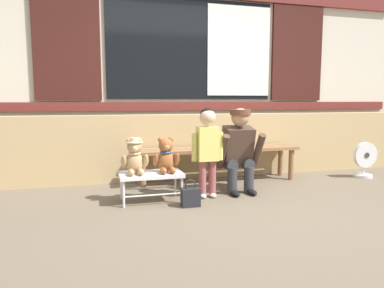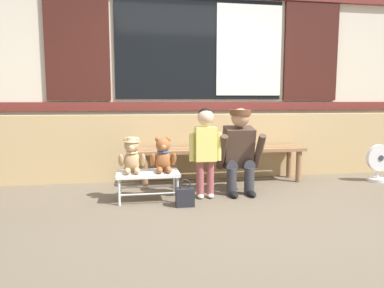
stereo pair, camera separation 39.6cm
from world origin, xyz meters
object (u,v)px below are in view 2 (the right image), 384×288
teddy_bear_plain (163,156)px  floor_fan (379,163)px  child_standing (205,143)px  teddy_bear_with_hat (132,156)px  small_display_bench (148,175)px  wooden_bench_long (222,153)px  adult_crouching (240,151)px  handbag_on_ground (185,197)px

teddy_bear_plain → floor_fan: (2.79, 0.37, -0.23)m
child_standing → teddy_bear_with_hat: bearing=179.5°
child_standing → floor_fan: child_standing is taller
teddy_bear_with_hat → small_display_bench: bearing=-0.8°
child_standing → floor_fan: bearing=9.2°
wooden_bench_long → small_display_bench: bearing=-145.4°
teddy_bear_with_hat → adult_crouching: 1.19m
teddy_bear_plain → teddy_bear_with_hat: bearing=179.9°
teddy_bear_plain → floor_fan: 2.82m
teddy_bear_with_hat → adult_crouching: adult_crouching is taller
handbag_on_ground → teddy_bear_plain: bearing=124.1°
small_display_bench → child_standing: child_standing is taller
wooden_bench_long → floor_fan: floor_fan is taller
adult_crouching → floor_fan: (1.92, 0.25, -0.24)m
adult_crouching → handbag_on_ground: 0.87m
adult_crouching → handbag_on_ground: adult_crouching is taller
teddy_bear_plain → floor_fan: size_ratio=0.76×
teddy_bear_plain → floor_fan: bearing=7.6°
child_standing → adult_crouching: child_standing is taller
child_standing → adult_crouching: 0.45m
child_standing → handbag_on_ground: 0.62m
teddy_bear_with_hat → floor_fan: (3.11, 0.37, -0.23)m
small_display_bench → teddy_bear_with_hat: bearing=179.2°
teddy_bear_with_hat → child_standing: size_ratio=0.38×
small_display_bench → adult_crouching: (1.02, 0.13, 0.21)m
teddy_bear_with_hat → adult_crouching: (1.18, 0.12, 0.01)m
teddy_bear_plain → handbag_on_ground: teddy_bear_plain is taller
teddy_bear_plain → adult_crouching: adult_crouching is taller
teddy_bear_with_hat → handbag_on_ground: teddy_bear_with_hat is taller
wooden_bench_long → floor_fan: bearing=-8.2°
teddy_bear_plain → adult_crouching: size_ratio=0.38×
handbag_on_ground → wooden_bench_long: bearing=56.9°
floor_fan → teddy_bear_plain: bearing=-172.4°
wooden_bench_long → floor_fan: size_ratio=4.37×
child_standing → handbag_on_ground: bearing=-133.8°
small_display_bench → adult_crouching: size_ratio=0.67×
teddy_bear_with_hat → floor_fan: teddy_bear_with_hat is taller
wooden_bench_long → floor_fan: 2.01m
teddy_bear_plain → child_standing: child_standing is taller
teddy_bear_with_hat → teddy_bear_plain: bearing=-0.1°
floor_fan → child_standing: bearing=-170.8°
teddy_bear_with_hat → child_standing: 0.77m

